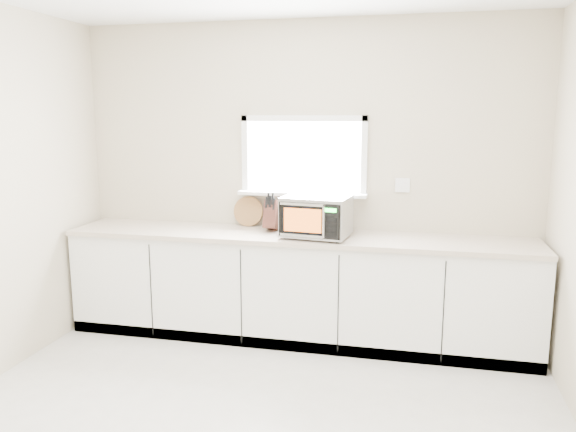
# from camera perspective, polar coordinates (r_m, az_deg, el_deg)

# --- Properties ---
(back_wall) EXTENTS (4.00, 0.17, 2.70)m
(back_wall) POSITION_cam_1_polar(r_m,az_deg,el_deg) (4.92, 1.62, 3.93)
(back_wall) COLOR #BAAD94
(back_wall) RESTS_ON ground
(cabinets) EXTENTS (3.92, 0.60, 0.88)m
(cabinets) POSITION_cam_1_polar(r_m,az_deg,el_deg) (4.83, 0.87, -7.41)
(cabinets) COLOR white
(cabinets) RESTS_ON ground
(countertop) EXTENTS (3.92, 0.64, 0.04)m
(countertop) POSITION_cam_1_polar(r_m,az_deg,el_deg) (4.70, 0.86, -2.10)
(countertop) COLOR beige
(countertop) RESTS_ON cabinets
(microwave) EXTENTS (0.57, 0.48, 0.34)m
(microwave) POSITION_cam_1_polar(r_m,az_deg,el_deg) (4.56, 2.91, 0.01)
(microwave) COLOR black
(microwave) RESTS_ON countertop
(knife_block) EXTENTS (0.12, 0.23, 0.33)m
(knife_block) POSITION_cam_1_polar(r_m,az_deg,el_deg) (4.82, -1.64, 0.18)
(knife_block) COLOR #4E271C
(knife_block) RESTS_ON countertop
(cutting_board) EXTENTS (0.27, 0.06, 0.27)m
(cutting_board) POSITION_cam_1_polar(r_m,az_deg,el_deg) (5.03, -4.06, 0.48)
(cutting_board) COLOR olive
(cutting_board) RESTS_ON countertop
(coffee_grinder) EXTENTS (0.14, 0.14, 0.22)m
(coffee_grinder) POSITION_cam_1_polar(r_m,az_deg,el_deg) (4.67, 2.65, -0.60)
(coffee_grinder) COLOR #A9ABB0
(coffee_grinder) RESTS_ON countertop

